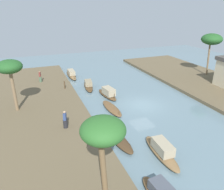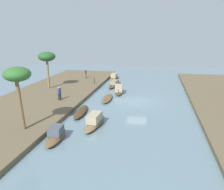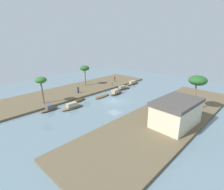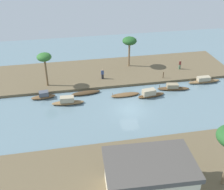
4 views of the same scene
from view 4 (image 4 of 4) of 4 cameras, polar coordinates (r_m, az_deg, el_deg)
The scene contains 16 objects.
river_water at distance 37.39m, azimuth 3.83°, elevation -3.14°, with size 63.18×63.18×0.00m, color slate.
riverbank_left at distance 47.30m, azimuth 0.36°, elevation 4.94°, with size 39.54×10.77×0.40m, color brown.
riverbank_right at distance 28.67m, azimuth 9.78°, elevation -15.84°, with size 39.54×10.77×0.40m, color brown.
sampan_with_tall_canopy at distance 40.94m, azimuth -14.06°, elevation -0.17°, with size 3.58×1.38×1.09m.
sampan_midstream at distance 38.82m, azimuth -9.23°, elevation -1.32°, with size 4.56×1.32×1.18m.
sampan_open_hull at distance 40.42m, azimuth 2.76°, elevation 0.05°, with size 4.31×1.31×0.71m.
sampan_near_left_bank at distance 46.28m, azimuth 18.59°, elevation 2.88°, with size 5.38×1.04×1.07m.
sampan_upstream_small at distance 42.95m, azimuth 12.58°, elevation 1.52°, with size 5.00×1.87×1.00m.
sampan_downstream_large at distance 40.44m, azimuth 7.92°, elevation 0.26°, with size 4.26×1.62×1.22m.
sampan_foreground at distance 41.01m, azimuth -5.45°, elevation 0.46°, with size 4.41×1.48×0.43m.
person_on_near_bank at distance 48.86m, azimuth 13.92°, elevation 5.98°, with size 0.47×0.47×1.62m.
person_by_mooring at distance 44.18m, azimuth -1.99°, elevation 4.21°, with size 0.51×0.51×1.63m.
mooring_post at distance 45.20m, azimuth 10.63°, elevation 4.11°, with size 0.14×0.14×1.06m, color #4C3823.
palm_tree_left_near at distance 47.33m, azimuth 3.67°, elevation 11.03°, with size 2.44×2.44×5.27m.
palm_tree_left_far at distance 41.80m, azimuth -13.92°, elevation 7.48°, with size 2.16×2.16×5.27m.
riverside_building at distance 25.22m, azimuth 7.62°, elevation -16.70°, with size 7.93×5.34×3.86m.
Camera 4 is at (8.19, 29.95, 20.84)m, focal length 43.94 mm.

